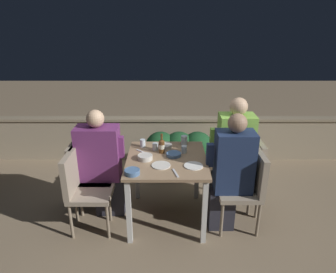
{
  "coord_description": "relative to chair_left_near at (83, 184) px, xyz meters",
  "views": [
    {
      "loc": [
        0.01,
        -2.86,
        2.14
      ],
      "look_at": [
        0.0,
        0.07,
        0.97
      ],
      "focal_mm": 32.0,
      "sensor_mm": 36.0,
      "label": 1
    }
  ],
  "objects": [
    {
      "name": "chair_right_far",
      "position": [
        1.81,
        0.34,
        0.0
      ],
      "size": [
        0.44,
        0.44,
        0.87
      ],
      "color": "gray",
      "rests_on": "ground_plane"
    },
    {
      "name": "ground_plane",
      "position": [
        0.89,
        0.16,
        -0.53
      ],
      "size": [
        16.0,
        16.0,
        0.0
      ],
      "primitive_type": "plane",
      "color": "#847056"
    },
    {
      "name": "bowl_0",
      "position": [
        0.66,
        0.13,
        0.25
      ],
      "size": [
        0.16,
        0.16,
        0.05
      ],
      "color": "beige",
      "rests_on": "dining_table"
    },
    {
      "name": "fork_0",
      "position": [
        0.97,
        -0.18,
        0.23
      ],
      "size": [
        0.06,
        0.17,
        0.01
      ],
      "color": "silver",
      "rests_on": "dining_table"
    },
    {
      "name": "person_navy_jumper",
      "position": [
        1.54,
        0.03,
        0.12
      ],
      "size": [
        0.48,
        0.26,
        1.29
      ],
      "color": "#282833",
      "rests_on": "ground_plane"
    },
    {
      "name": "parapet_wall",
      "position": [
        0.89,
        1.73,
        -0.18
      ],
      "size": [
        9.0,
        0.18,
        0.69
      ],
      "color": "gray",
      "rests_on": "ground_plane"
    },
    {
      "name": "dining_table",
      "position": [
        0.89,
        0.16,
        0.12
      ],
      "size": [
        0.84,
        0.91,
        0.75
      ],
      "color": "#937556",
      "rests_on": "ground_plane"
    },
    {
      "name": "person_green_blouse",
      "position": [
        1.62,
        0.34,
        0.16
      ],
      "size": [
        0.48,
        0.26,
        1.37
      ],
      "color": "#282833",
      "rests_on": "ground_plane"
    },
    {
      "name": "person_purple_stripe",
      "position": [
        0.17,
        0.29,
        0.09
      ],
      "size": [
        0.52,
        0.26,
        1.25
      ],
      "color": "#282833",
      "rests_on": "ground_plane"
    },
    {
      "name": "planter_hedge",
      "position": [
        1.06,
        1.15,
        -0.16
      ],
      "size": [
        0.95,
        0.47,
        0.66
      ],
      "color": "brown",
      "rests_on": "ground_plane"
    },
    {
      "name": "plate_1",
      "position": [
        1.16,
        -0.03,
        0.23
      ],
      "size": [
        0.19,
        0.19,
        0.01
      ],
      "color": "white",
      "rests_on": "dining_table"
    },
    {
      "name": "fork_1",
      "position": [
        0.61,
        0.31,
        0.23
      ],
      "size": [
        0.14,
        0.13,
        0.01
      ],
      "color": "silver",
      "rests_on": "dining_table"
    },
    {
      "name": "plate_0",
      "position": [
        0.83,
        -0.02,
        0.23
      ],
      "size": [
        0.19,
        0.19,
        0.01
      ],
      "color": "silver",
      "rests_on": "dining_table"
    },
    {
      "name": "bowl_1",
      "position": [
        0.96,
        0.21,
        0.25
      ],
      "size": [
        0.16,
        0.16,
        0.04
      ],
      "color": "#4C709E",
      "rests_on": "dining_table"
    },
    {
      "name": "glass_cup_3",
      "position": [
        1.09,
        0.52,
        0.28
      ],
      "size": [
        0.07,
        0.07,
        0.11
      ],
      "color": "silver",
      "rests_on": "dining_table"
    },
    {
      "name": "glass_cup_2",
      "position": [
        0.76,
        0.37,
        0.27
      ],
      "size": [
        0.06,
        0.06,
        0.08
      ],
      "color": "silver",
      "rests_on": "dining_table"
    },
    {
      "name": "chair_left_far",
      "position": [
        -0.03,
        0.29,
        0.0
      ],
      "size": [
        0.44,
        0.44,
        0.87
      ],
      "color": "gray",
      "rests_on": "ground_plane"
    },
    {
      "name": "beer_bottle",
      "position": [
        0.83,
        0.29,
        0.31
      ],
      "size": [
        0.06,
        0.06,
        0.22
      ],
      "color": "brown",
      "rests_on": "dining_table"
    },
    {
      "name": "bowl_3",
      "position": [
        0.87,
        0.43,
        0.25
      ],
      "size": [
        0.15,
        0.15,
        0.04
      ],
      "color": "beige",
      "rests_on": "dining_table"
    },
    {
      "name": "glass_cup_1",
      "position": [
        0.61,
        0.46,
        0.27
      ],
      "size": [
        0.06,
        0.06,
        0.09
      ],
      "color": "silver",
      "rests_on": "dining_table"
    },
    {
      "name": "chair_right_near",
      "position": [
        1.74,
        0.03,
        0.0
      ],
      "size": [
        0.44,
        0.44,
        0.87
      ],
      "color": "gray",
      "rests_on": "ground_plane"
    },
    {
      "name": "glass_cup_0",
      "position": [
        1.08,
        0.29,
        0.27
      ],
      "size": [
        0.06,
        0.06,
        0.08
      ],
      "color": "silver",
      "rests_on": "dining_table"
    },
    {
      "name": "chair_left_near",
      "position": [
        0.0,
        0.0,
        0.0
      ],
      "size": [
        0.44,
        0.44,
        0.87
      ],
      "color": "gray",
      "rests_on": "ground_plane"
    },
    {
      "name": "bowl_2",
      "position": [
        0.56,
        -0.19,
        0.25
      ],
      "size": [
        0.15,
        0.15,
        0.05
      ],
      "color": "#4C709E",
      "rests_on": "dining_table"
    }
  ]
}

